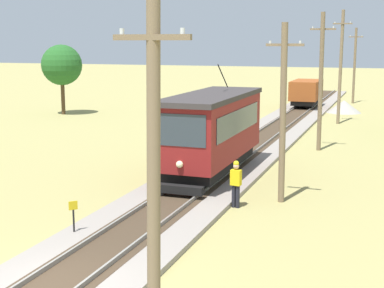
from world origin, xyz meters
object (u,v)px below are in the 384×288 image
at_px(red_tram, 212,130).
at_px(trackside_signal_marker, 74,217).
at_px(utility_pole_far, 341,66).
at_px(second_worker, 181,143).
at_px(gravel_pile, 344,106).
at_px(utility_pole_near_tram, 283,112).
at_px(tree_left_near, 62,65).
at_px(utility_pole_distant, 355,65).
at_px(freight_car, 306,92).
at_px(utility_pole_mid, 321,81).
at_px(utility_pole_foreground, 154,186).
at_px(track_worker, 236,182).

height_order(red_tram, trackside_signal_marker, red_tram).
relative_size(utility_pole_far, second_worker, 4.73).
xyz_separation_m(trackside_signal_marker, gravel_pile, (5.19, 35.81, -0.12)).
xyz_separation_m(utility_pole_near_tram, trackside_signal_marker, (-5.38, -6.08, -2.83)).
relative_size(utility_pole_near_tram, tree_left_near, 1.15).
height_order(utility_pole_distant, second_worker, utility_pole_distant).
bearing_deg(freight_car, utility_pole_far, -66.61).
bearing_deg(gravel_pile, second_worker, -104.10).
relative_size(utility_pole_far, tree_left_near, 1.43).
height_order(utility_pole_mid, second_worker, utility_pole_mid).
bearing_deg(utility_pole_distant, utility_pole_mid, -90.00).
relative_size(red_tram, utility_pole_distant, 1.14).
height_order(freight_car, utility_pole_far, utility_pole_far).
relative_size(red_tram, trackside_signal_marker, 7.24).
distance_m(utility_pole_foreground, track_worker, 11.20).
distance_m(utility_pole_distant, tree_left_near, 28.60).
bearing_deg(utility_pole_mid, second_worker, -138.76).
bearing_deg(track_worker, trackside_signal_marker, -31.62).
height_order(freight_car, tree_left_near, tree_left_near).
distance_m(red_tram, second_worker, 3.87).
bearing_deg(trackside_signal_marker, utility_pole_near_tram, 48.45).
xyz_separation_m(utility_pole_far, trackside_signal_marker, (-5.38, -28.77, -3.65)).
bearing_deg(utility_pole_foreground, second_worker, 109.51).
bearing_deg(trackside_signal_marker, utility_pole_distant, 83.02).
xyz_separation_m(utility_pole_mid, track_worker, (-1.45, -12.33, -2.97)).
xyz_separation_m(red_tram, utility_pole_mid, (3.73, 8.16, 1.76)).
height_order(utility_pole_mid, gravel_pile, utility_pole_mid).
bearing_deg(utility_pole_far, utility_pole_foreground, -90.00).
bearing_deg(utility_pole_foreground, utility_pole_distant, 90.00).
height_order(utility_pole_near_tram, gravel_pile, utility_pole_near_tram).
bearing_deg(red_tram, second_worker, 133.34).
bearing_deg(utility_pole_far, second_worker, -110.11).
relative_size(trackside_signal_marker, second_worker, 0.66).
bearing_deg(track_worker, utility_pole_foreground, 15.03).
height_order(red_tram, tree_left_near, tree_left_near).
xyz_separation_m(red_tram, second_worker, (-2.53, 2.68, -1.21)).
height_order(freight_car, gravel_pile, freight_car).
distance_m(utility_pole_far, track_worker, 24.19).
distance_m(trackside_signal_marker, track_worker, 6.26).
bearing_deg(red_tram, utility_pole_mid, 65.45).
bearing_deg(freight_car, utility_pole_distant, 60.34).
xyz_separation_m(second_worker, tree_left_near, (-16.39, 14.78, 3.19)).
height_order(utility_pole_near_tram, track_worker, utility_pole_near_tram).
bearing_deg(utility_pole_distant, freight_car, -119.66).
relative_size(red_tram, second_worker, 4.79).
relative_size(trackside_signal_marker, track_worker, 0.66).
bearing_deg(utility_pole_near_tram, utility_pole_mid, 90.00).
relative_size(red_tram, utility_pole_near_tram, 1.26).
bearing_deg(gravel_pile, red_tram, -97.51).
distance_m(utility_pole_far, trackside_signal_marker, 29.50).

